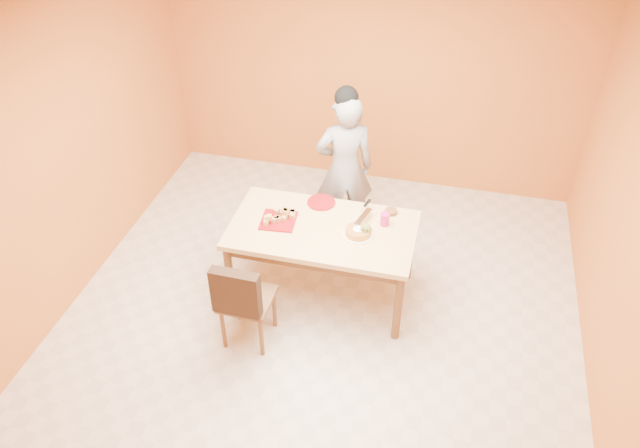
% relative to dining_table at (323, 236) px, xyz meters
% --- Properties ---
extents(floor, '(5.00, 5.00, 0.00)m').
position_rel_dining_table_xyz_m(floor, '(0.06, -0.45, -0.67)').
color(floor, beige).
rests_on(floor, ground).
extents(ceiling, '(5.00, 5.00, 0.00)m').
position_rel_dining_table_xyz_m(ceiling, '(0.06, -0.45, 2.03)').
color(ceiling, silver).
rests_on(ceiling, wall_back).
extents(wall_back, '(4.50, 0.00, 4.50)m').
position_rel_dining_table_xyz_m(wall_back, '(0.06, 2.05, 0.68)').
color(wall_back, '#C96E2E').
rests_on(wall_back, floor).
extents(wall_left, '(0.00, 5.00, 5.00)m').
position_rel_dining_table_xyz_m(wall_left, '(-2.19, -0.45, 0.68)').
color(wall_left, '#C96E2E').
rests_on(wall_left, floor).
extents(wall_right, '(0.00, 5.00, 5.00)m').
position_rel_dining_table_xyz_m(wall_right, '(2.31, -0.45, 0.68)').
color(wall_right, '#C96E2E').
rests_on(wall_right, floor).
extents(dining_table, '(1.60, 0.90, 0.76)m').
position_rel_dining_table_xyz_m(dining_table, '(0.00, 0.00, 0.00)').
color(dining_table, '#EAB97A').
rests_on(dining_table, floor).
extents(dining_chair, '(0.42, 0.49, 0.91)m').
position_rel_dining_table_xyz_m(dining_chair, '(-0.47, -0.70, -0.20)').
color(dining_chair, brown).
rests_on(dining_chair, floor).
extents(pastry_pile, '(0.27, 0.27, 0.09)m').
position_rel_dining_table_xyz_m(pastry_pile, '(-0.39, -0.00, 0.16)').
color(pastry_pile, tan).
rests_on(pastry_pile, pastry_platter).
extents(person, '(0.67, 0.55, 1.57)m').
position_rel_dining_table_xyz_m(person, '(-0.01, 0.93, 0.12)').
color(person, gray).
rests_on(person, floor).
extents(pastry_platter, '(0.32, 0.32, 0.02)m').
position_rel_dining_table_xyz_m(pastry_platter, '(-0.39, -0.00, 0.10)').
color(pastry_platter, maroon).
rests_on(pastry_platter, dining_table).
extents(red_dinner_plate, '(0.33, 0.33, 0.02)m').
position_rel_dining_table_xyz_m(red_dinner_plate, '(-0.10, 0.35, 0.10)').
color(red_dinner_plate, maroon).
rests_on(red_dinner_plate, dining_table).
extents(white_cake_plate, '(0.32, 0.32, 0.01)m').
position_rel_dining_table_xyz_m(white_cake_plate, '(0.31, -0.02, 0.10)').
color(white_cake_plate, white).
rests_on(white_cake_plate, dining_table).
extents(sponge_cake, '(0.28, 0.28, 0.05)m').
position_rel_dining_table_xyz_m(sponge_cake, '(0.31, -0.02, 0.13)').
color(sponge_cake, orange).
rests_on(sponge_cake, white_cake_plate).
extents(cake_server, '(0.12, 0.27, 0.01)m').
position_rel_dining_table_xyz_m(cake_server, '(0.32, 0.16, 0.16)').
color(cake_server, silver).
rests_on(cake_server, sponge_cake).
extents(egg_ornament, '(0.12, 0.11, 0.13)m').
position_rel_dining_table_xyz_m(egg_ornament, '(0.38, -0.02, 0.16)').
color(egg_ornament, olive).
rests_on(egg_ornament, dining_table).
extents(magenta_glass, '(0.08, 0.08, 0.11)m').
position_rel_dining_table_xyz_m(magenta_glass, '(0.51, 0.17, 0.15)').
color(magenta_glass, '#C41D77').
rests_on(magenta_glass, dining_table).
extents(checker_tin, '(0.13, 0.13, 0.03)m').
position_rel_dining_table_xyz_m(checker_tin, '(0.54, 0.35, 0.11)').
color(checker_tin, '#3D2510').
rests_on(checker_tin, dining_table).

